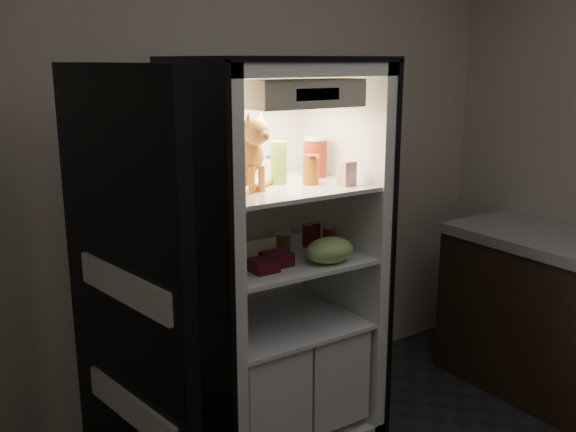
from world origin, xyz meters
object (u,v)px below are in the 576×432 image
Objects in this scene: cream_carton at (347,173)px; berry_box_left at (263,265)px; soda_can_b at (314,234)px; condiment_jar at (283,241)px; parmesan_shaker at (279,163)px; soda_can_c at (329,239)px; refrigerator at (272,282)px; grape_bag at (330,250)px; berry_box_right at (277,259)px; salsa_jar at (311,170)px; mayo_tub at (274,166)px; soda_can_a at (309,235)px; tabby_cat at (242,160)px; pepper_jar at (315,157)px.

cream_carton is 0.58m from berry_box_left.
soda_can_b is 1.15× the size of berry_box_left.
soda_can_b is at bearing -5.42° from condiment_jar.
cream_carton is (0.24, -0.21, -0.04)m from parmesan_shaker.
soda_can_c is at bearing 12.25° from berry_box_left.
grape_bag is (0.14, -0.27, 0.21)m from refrigerator.
parmesan_shaker is 1.78× the size of cream_carton.
cream_carton is 0.93× the size of berry_box_right.
parmesan_shaker is 0.47m from soda_can_c.
soda_can_c is at bearing 6.81° from salsa_jar.
parmesan_shaker reaches higher than mayo_tub.
cream_carton is at bearing -81.07° from soda_can_a.
soda_can_b is (0.24, -0.01, 0.21)m from refrigerator.
soda_can_c is at bearing -81.04° from soda_can_b.
parmesan_shaker reaches higher than salsa_jar.
salsa_jar reaches higher than soda_can_a.
grape_bag is (-0.12, -0.16, 0.00)m from soda_can_c.
berry_box_left is (-0.26, -0.32, -0.38)m from mayo_tub.
tabby_cat is 3.13× the size of mayo_tub.
berry_box_right is (-0.10, -0.13, -0.42)m from parmesan_shaker.
grape_bag is at bearing -42.81° from tabby_cat.
soda_can_c is 0.49× the size of grape_bag.
berry_box_right is (-0.08, -0.17, 0.18)m from refrigerator.
parmesan_shaker reaches higher than berry_box_left.
soda_can_b reaches higher than berry_box_left.
tabby_cat reaches higher than cream_carton.
parmesan_shaker is at bearing -5.26° from tabby_cat.
berry_box_left is at bearing -152.78° from pepper_jar.
refrigerator reaches higher than parmesan_shaker.
soda_can_b is at bearing -3.86° from tabby_cat.
cream_carton is at bearing -91.01° from soda_can_c.
tabby_cat is 0.60m from soda_can_b.
soda_can_b is at bearing -22.71° from soda_can_a.
salsa_jar is 0.39m from soda_can_a.
soda_can_b is at bearing 93.48° from cream_carton.
salsa_jar reaches higher than soda_can_b.
condiment_jar is (-0.15, 0.01, -0.01)m from soda_can_a.
berry_box_right is (-0.34, -0.05, -0.03)m from soda_can_c.
mayo_tub is (0.07, 0.15, -0.04)m from parmesan_shaker.
soda_can_a is at bearing 10.97° from parmesan_shaker.
soda_can_b is 0.11m from soda_can_c.
pepper_jar is at bearing 13.28° from parmesan_shaker.
refrigerator is 15.48× the size of berry_box_right.
refrigerator is 0.57m from mayo_tub.
refrigerator is 14.44× the size of soda_can_b.
cream_carton is (0.45, -0.19, -0.08)m from tabby_cat.
parmesan_shaker is at bearing 139.61° from cream_carton.
refrigerator is 0.66m from tabby_cat.
condiment_jar is at bearing 114.79° from salsa_jar.
berry_box_right is at bearing -126.71° from parmesan_shaker.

